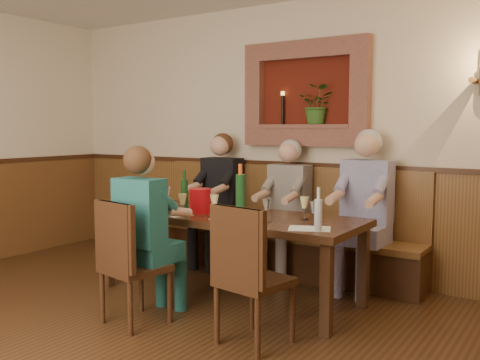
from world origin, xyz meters
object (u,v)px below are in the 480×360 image
object	(u,v)px
person_bench_left	(217,211)
person_chair_front	(148,248)
person_bench_mid	(285,221)
wine_bottle_green_b	(184,193)
water_bottle	(318,214)
spittoon_bucket	(200,201)
bench	(279,242)
chair_near_left	(134,288)
person_bench_right	(363,224)
chair_near_right	(253,304)
dining_table	(227,222)
wine_bottle_green_a	(240,194)

from	to	relation	value
person_bench_left	person_chair_front	world-z (taller)	person_bench_left
person_bench_mid	wine_bottle_green_b	bearing A→B (deg)	-127.74
water_bottle	spittoon_bucket	bearing A→B (deg)	171.05
bench	person_chair_front	bearing A→B (deg)	-97.35
chair_near_left	person_bench_left	world-z (taller)	person_bench_left
chair_near_left	person_bench_right	bearing A→B (deg)	66.82
bench	person_bench_mid	xyz separation A→B (m)	(0.13, -0.10, 0.25)
chair_near_right	person_bench_right	bearing A→B (deg)	92.53
dining_table	chair_near_right	xyz separation A→B (m)	(0.75, -0.78, -0.39)
dining_table	wine_bottle_green_b	world-z (taller)	wine_bottle_green_b
chair_near_left	spittoon_bucket	distance (m)	1.02
person_bench_left	spittoon_bucket	bearing A→B (deg)	-62.49
bench	chair_near_left	distance (m)	1.90
dining_table	person_bench_mid	bearing A→B (deg)	81.51
person_bench_left	wine_bottle_green_b	xyz separation A→B (m)	(0.21, -0.81, 0.30)
wine_bottle_green_a	chair_near_left	bearing A→B (deg)	-111.44
person_bench_left	water_bottle	xyz separation A→B (m)	(1.72, -1.14, 0.28)
dining_table	wine_bottle_green_a	size ratio (longest dim) A/B	5.38
person_chair_front	wine_bottle_green_a	distance (m)	0.93
dining_table	spittoon_bucket	world-z (taller)	spittoon_bucket
bench	person_bench_right	bearing A→B (deg)	-6.57
bench	person_chair_front	xyz separation A→B (m)	(-0.22, -1.72, 0.24)
wine_bottle_green_b	dining_table	bearing A→B (deg)	-2.70
person_chair_front	wine_bottle_green_b	distance (m)	0.91
person_bench_right	water_bottle	distance (m)	1.17
bench	water_bottle	distance (m)	1.70
bench	person_bench_right	distance (m)	0.99
person_chair_front	water_bottle	size ratio (longest dim) A/B	4.21
chair_near_right	water_bottle	size ratio (longest dim) A/B	3.03
person_bench_right	wine_bottle_green_a	size ratio (longest dim) A/B	3.34
wine_bottle_green_a	person_bench_right	bearing A→B (deg)	46.72
bench	person_bench_left	distance (m)	0.77
person_bench_left	bench	bearing A→B (deg)	8.52
person_bench_mid	water_bottle	distance (m)	1.48
person_chair_front	wine_bottle_green_a	xyz separation A→B (m)	(0.36, 0.77, 0.37)
wine_bottle_green_a	wine_bottle_green_b	xyz separation A→B (m)	(-0.65, 0.03, -0.04)
dining_table	chair_near_right	world-z (taller)	chair_near_right
person_bench_right	water_bottle	world-z (taller)	person_bench_right
dining_table	chair_near_left	xyz separation A→B (m)	(-0.23, -0.94, -0.39)
person_bench_left	wine_bottle_green_b	size ratio (longest dim) A/B	3.97
chair_near_right	person_bench_right	world-z (taller)	person_bench_right
person_bench_mid	chair_near_right	bearing A→B (deg)	-68.93
person_chair_front	wine_bottle_green_a	size ratio (longest dim) A/B	3.07
person_bench_mid	spittoon_bucket	distance (m)	1.04
dining_table	spittoon_bucket	size ratio (longest dim) A/B	10.98
chair_near_left	water_bottle	xyz separation A→B (m)	(1.24, 0.65, 0.60)
bench	person_bench_right	size ratio (longest dim) A/B	2.01
chair_near_right	person_bench_left	size ratio (longest dim) A/B	0.68
person_bench_left	person_bench_mid	distance (m)	0.84
spittoon_bucket	wine_bottle_green_a	distance (m)	0.38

